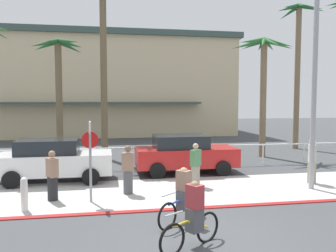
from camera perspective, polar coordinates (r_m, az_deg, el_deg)
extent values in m
plane|color=#424447|center=(18.04, -3.31, -6.04)|extent=(80.00, 80.00, 0.00)
cube|color=beige|center=(12.43, -0.08, -10.71)|extent=(44.00, 4.00, 0.02)
cube|color=maroon|center=(10.54, 1.87, -13.44)|extent=(44.00, 0.24, 0.03)
cube|color=beige|center=(35.15, -11.45, 6.01)|extent=(24.98, 10.99, 8.71)
cube|color=#384C47|center=(35.60, -11.57, 13.44)|extent=(25.58, 11.59, 0.50)
cube|color=#384C47|center=(29.14, -11.68, 3.73)|extent=(17.49, 1.20, 0.16)
cylinder|color=white|center=(16.41, -2.71, -3.53)|extent=(24.73, 0.08, 0.08)
cylinder|color=white|center=(16.73, -22.25, -5.43)|extent=(0.08, 0.08, 1.00)
cylinder|color=white|center=(16.40, -14.52, -5.43)|extent=(0.08, 0.08, 1.00)
cylinder|color=white|center=(16.38, -6.62, -5.34)|extent=(0.08, 0.08, 1.00)
cylinder|color=white|center=(16.67, 1.15, -5.14)|extent=(0.08, 0.08, 1.00)
cylinder|color=white|center=(17.24, 8.52, -4.87)|extent=(0.08, 0.08, 1.00)
cylinder|color=white|center=(18.08, 15.31, -4.55)|extent=(0.08, 0.08, 1.00)
cylinder|color=white|center=(19.15, 21.41, -4.21)|extent=(0.08, 0.08, 1.00)
cylinder|color=gray|center=(11.23, -12.59, -6.73)|extent=(0.08, 0.08, 2.20)
cube|color=white|center=(11.06, -12.70, -0.20)|extent=(0.04, 0.56, 0.36)
cylinder|color=red|center=(11.10, -12.66, -2.26)|extent=(0.52, 0.03, 0.52)
cylinder|color=white|center=(11.07, -22.50, -10.69)|extent=(0.20, 0.20, 0.85)
sphere|color=white|center=(10.96, -22.57, -8.29)|extent=(0.20, 0.20, 0.20)
cylinder|color=#9EA0A5|center=(13.46, 22.86, 6.18)|extent=(0.18, 0.18, 7.50)
cylinder|color=brown|center=(20.01, -17.42, 4.03)|extent=(0.36, 0.36, 6.42)
cone|color=#235B2D|center=(20.17, -15.74, 12.78)|extent=(1.37, 0.32, 0.63)
cone|color=#235B2D|center=(20.86, -15.79, 12.35)|extent=(1.42, 1.66, 0.73)
cone|color=#235B2D|center=(20.89, -17.79, 12.35)|extent=(0.63, 1.45, 0.69)
cone|color=#235B2D|center=(20.64, -19.36, 12.33)|extent=(1.55, 0.97, 0.74)
cone|color=#235B2D|center=(20.02, -19.60, 12.61)|extent=(1.51, 0.95, 0.73)
cone|color=#235B2D|center=(19.52, -18.43, 13.08)|extent=(0.67, 1.65, 0.58)
cone|color=#235B2D|center=(19.45, -16.14, 13.19)|extent=(1.45, 1.71, 0.57)
cylinder|color=brown|center=(19.41, -10.51, 9.16)|extent=(0.36, 0.36, 9.81)
cylinder|color=#756047|center=(20.43, 15.32, 4.30)|extent=(0.36, 0.36, 6.58)
cone|color=#2D6B33|center=(21.05, 17.69, 12.62)|extent=(1.82, 0.32, 0.76)
cone|color=#2D6B33|center=(21.24, 16.23, 12.59)|extent=(1.26, 1.13, 0.74)
cone|color=#2D6B33|center=(21.28, 15.02, 12.64)|extent=(0.55, 1.41, 0.71)
cone|color=#2D6B33|center=(21.12, 13.72, 12.81)|extent=(1.08, 1.56, 0.66)
cone|color=#2D6B33|center=(20.60, 12.97, 12.90)|extent=(1.86, 0.94, 0.76)
cone|color=#2D6B33|center=(20.06, 13.65, 13.37)|extent=(1.84, 0.93, 0.60)
cone|color=#2D6B33|center=(20.03, 15.35, 13.03)|extent=(0.98, 1.37, 0.80)
cone|color=#2D6B33|center=(20.08, 16.72, 12.93)|extent=(0.58, 1.58, 0.84)
cone|color=#2D6B33|center=(20.48, 17.68, 12.80)|extent=(1.48, 1.32, 0.79)
cylinder|color=#756047|center=(24.60, 20.43, 7.37)|extent=(0.36, 0.36, 9.35)
cone|color=#235B2D|center=(25.74, 22.54, 17.39)|extent=(1.88, 0.32, 0.59)
cone|color=#235B2D|center=(25.92, 20.91, 17.32)|extent=(1.12, 1.29, 0.60)
cone|color=#235B2D|center=(25.91, 19.23, 17.10)|extent=(0.74, 1.95, 0.83)
cone|color=#235B2D|center=(25.24, 19.12, 17.76)|extent=(1.40, 0.89, 0.58)
cone|color=#235B2D|center=(24.63, 19.62, 17.99)|extent=(1.65, 1.02, 0.67)
cone|color=#235B2D|center=(24.53, 21.30, 17.96)|extent=(0.68, 1.70, 0.70)
cone|color=#235B2D|center=(25.00, 22.39, 17.56)|extent=(1.25, 1.45, 0.78)
cube|color=white|center=(14.50, -18.02, -5.85)|extent=(4.40, 1.80, 0.80)
cube|color=#1E2328|center=(14.43, -19.06, -3.19)|extent=(2.29, 1.58, 0.56)
cylinder|color=black|center=(15.33, -12.26, -6.72)|extent=(0.66, 0.22, 0.66)
cylinder|color=black|center=(13.56, -12.54, -8.15)|extent=(0.66, 0.22, 0.66)
cylinder|color=black|center=(15.69, -22.67, -6.69)|extent=(0.66, 0.22, 0.66)
cylinder|color=black|center=(13.97, -24.28, -8.06)|extent=(0.66, 0.22, 0.66)
cube|color=red|center=(15.41, 2.97, -5.05)|extent=(4.40, 1.80, 0.80)
cube|color=#1E2328|center=(15.26, 2.06, -2.56)|extent=(2.29, 1.58, 0.56)
cylinder|color=black|center=(16.70, 6.99, -5.75)|extent=(0.66, 0.22, 0.66)
cylinder|color=black|center=(15.02, 9.03, -6.90)|extent=(0.66, 0.22, 0.66)
cylinder|color=black|center=(16.11, -2.68, -6.09)|extent=(0.66, 0.22, 0.66)
cylinder|color=black|center=(14.35, -1.74, -7.36)|extent=(0.66, 0.22, 0.66)
torus|color=black|center=(7.55, 0.69, -18.24)|extent=(0.64, 0.43, 0.72)
torus|color=black|center=(8.29, 6.51, -16.18)|extent=(0.64, 0.43, 0.72)
cylinder|color=gold|center=(8.00, 4.87, -15.78)|extent=(0.61, 0.41, 0.35)
cylinder|color=gold|center=(7.60, 2.07, -15.74)|extent=(0.35, 0.25, 0.07)
cylinder|color=gold|center=(7.91, 4.38, -15.47)|extent=(0.05, 0.05, 0.44)
cylinder|color=silver|center=(7.39, 0.98, -14.19)|extent=(0.44, 0.30, 0.04)
cube|color=#4C4C51|center=(7.89, 4.39, -15.06)|extent=(0.42, 0.41, 0.52)
cube|color=#A33338|center=(7.74, 4.41, -11.42)|extent=(0.40, 0.43, 0.52)
sphere|color=brown|center=(7.68, 4.42, -9.77)|extent=(0.22, 0.22, 0.22)
torus|color=black|center=(8.92, -0.11, -14.64)|extent=(0.59, 0.51, 0.72)
torus|color=black|center=(9.75, 4.14, -12.99)|extent=(0.59, 0.51, 0.72)
cylinder|color=#2851A8|center=(9.45, 2.93, -12.60)|extent=(0.56, 0.48, 0.35)
cylinder|color=#2851A8|center=(9.01, 0.89, -12.51)|extent=(0.32, 0.29, 0.07)
cylinder|color=#2851A8|center=(9.36, 2.58, -12.33)|extent=(0.05, 0.05, 0.44)
cylinder|color=silver|center=(8.80, 0.11, -11.17)|extent=(0.40, 0.35, 0.04)
cube|color=#4C4C51|center=(9.34, 2.58, -11.97)|extent=(0.43, 0.42, 0.52)
cube|color=#93705B|center=(9.21, 2.59, -8.87)|extent=(0.42, 0.43, 0.52)
sphere|color=#9E7556|center=(9.16, 2.60, -7.46)|extent=(0.22, 0.22, 0.22)
cylinder|color=#4C4C51|center=(12.13, -6.56, -9.20)|extent=(0.37, 0.37, 0.81)
cube|color=#93705B|center=(11.98, -6.59, -5.86)|extent=(0.44, 0.33, 0.62)
sphere|color=brown|center=(11.91, -6.61, -3.71)|extent=(0.22, 0.22, 0.22)
cylinder|color=gray|center=(14.62, 22.50, -7.09)|extent=(0.43, 0.43, 0.86)
cube|color=#B7B2A8|center=(14.49, 22.59, -4.14)|extent=(0.41, 0.47, 0.66)
sphere|color=beige|center=(14.43, 22.64, -2.27)|extent=(0.24, 0.24, 0.24)
cylinder|color=gray|center=(13.11, 4.54, -8.22)|extent=(0.45, 0.45, 0.78)
cube|color=#4C7F51|center=(12.98, 4.55, -5.23)|extent=(0.47, 0.47, 0.60)
sphere|color=#D6A884|center=(12.91, 4.57, -3.31)|extent=(0.22, 0.22, 0.22)
cylinder|color=#232326|center=(11.88, -18.39, -9.75)|extent=(0.44, 0.44, 0.78)
cube|color=#93705B|center=(11.74, -18.47, -6.48)|extent=(0.43, 0.48, 0.60)
sphere|color=#9E7556|center=(11.67, -18.52, -4.37)|extent=(0.21, 0.21, 0.21)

